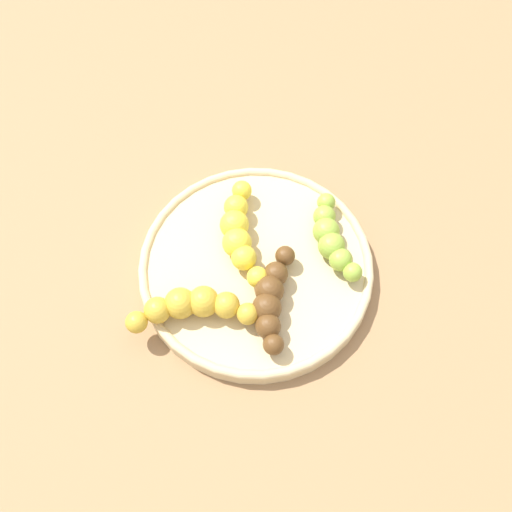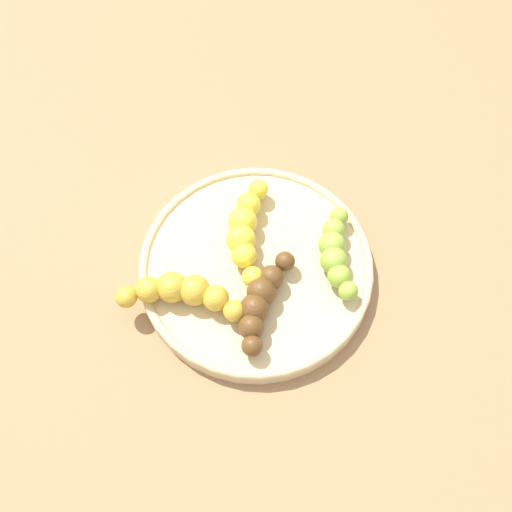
{
  "view_description": "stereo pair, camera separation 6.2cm",
  "coord_description": "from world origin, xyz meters",
  "px_view_note": "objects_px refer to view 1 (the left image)",
  "views": [
    {
      "loc": [
        0.28,
        -0.02,
        0.58
      ],
      "look_at": [
        0.0,
        0.0,
        0.04
      ],
      "focal_mm": 40.53,
      "sensor_mm": 36.0,
      "label": 1
    },
    {
      "loc": [
        0.28,
        0.04,
        0.58
      ],
      "look_at": [
        0.0,
        0.0,
        0.04
      ],
      "focal_mm": 40.53,
      "sensor_mm": 36.0,
      "label": 2
    }
  ],
  "objects_px": {
    "fruit_bowl": "(256,267)",
    "banana_green": "(332,238)",
    "banana_overripe": "(271,299)",
    "banana_spotted": "(192,307)",
    "banana_yellow": "(239,233)"
  },
  "relations": [
    {
      "from": "fruit_bowl",
      "to": "banana_spotted",
      "type": "bearing_deg",
      "value": -52.46
    },
    {
      "from": "fruit_bowl",
      "to": "banana_overripe",
      "type": "xyz_separation_m",
      "value": [
        0.05,
        0.01,
        0.02
      ]
    },
    {
      "from": "fruit_bowl",
      "to": "banana_green",
      "type": "distance_m",
      "value": 0.09
    },
    {
      "from": "banana_spotted",
      "to": "banana_overripe",
      "type": "xyz_separation_m",
      "value": [
        -0.0,
        0.08,
        -0.0
      ]
    },
    {
      "from": "fruit_bowl",
      "to": "banana_yellow",
      "type": "bearing_deg",
      "value": -151.68
    },
    {
      "from": "banana_yellow",
      "to": "banana_spotted",
      "type": "relative_size",
      "value": 0.98
    },
    {
      "from": "banana_spotted",
      "to": "banana_green",
      "type": "bearing_deg",
      "value": -65.7
    },
    {
      "from": "banana_spotted",
      "to": "banana_green",
      "type": "distance_m",
      "value": 0.17
    },
    {
      "from": "banana_overripe",
      "to": "fruit_bowl",
      "type": "bearing_deg",
      "value": -63.46
    },
    {
      "from": "fruit_bowl",
      "to": "banana_spotted",
      "type": "xyz_separation_m",
      "value": [
        0.05,
        -0.07,
        0.02
      ]
    },
    {
      "from": "fruit_bowl",
      "to": "banana_green",
      "type": "relative_size",
      "value": 2.35
    },
    {
      "from": "fruit_bowl",
      "to": "banana_green",
      "type": "bearing_deg",
      "value": 102.83
    },
    {
      "from": "banana_overripe",
      "to": "banana_green",
      "type": "relative_size",
      "value": 1.05
    },
    {
      "from": "banana_green",
      "to": "banana_overripe",
      "type": "bearing_deg",
      "value": 33.0
    },
    {
      "from": "banana_yellow",
      "to": "banana_green",
      "type": "relative_size",
      "value": 1.21
    }
  ]
}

